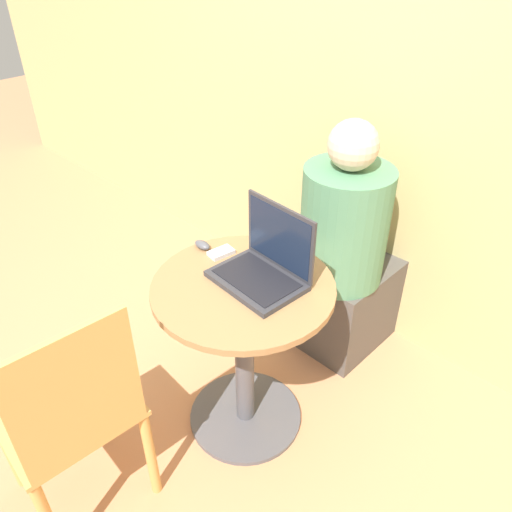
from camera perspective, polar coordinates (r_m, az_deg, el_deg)
The scene contains 8 objects.
ground_plane at distance 2.21m, azimuth -1.20°, elevation -17.86°, with size 12.00×12.00×0.00m, color tan.
back_wall at distance 2.16m, azimuth 16.85°, elevation 20.97°, with size 7.00×0.05×2.60m.
round_table at distance 1.87m, azimuth -1.37°, elevation -9.15°, with size 0.64×0.64×0.70m.
laptop at distance 1.71m, azimuth 1.03°, elevation -0.97°, with size 0.33×0.25×0.26m.
cell_phone at distance 1.86m, azimuth -4.01°, elevation 0.40°, with size 0.07×0.10×0.02m.
computer_mouse at distance 1.90m, azimuth -6.15°, elevation 1.26°, with size 0.07×0.04×0.03m.
chair_empty at distance 1.73m, azimuth -20.20°, elevation -16.95°, with size 0.43×0.43×0.88m.
person_seated at distance 2.27m, azimuth 10.45°, elevation -0.72°, with size 0.37×0.57×1.14m.
Camera 1 is at (0.96, -0.96, 1.75)m, focal length 35.00 mm.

